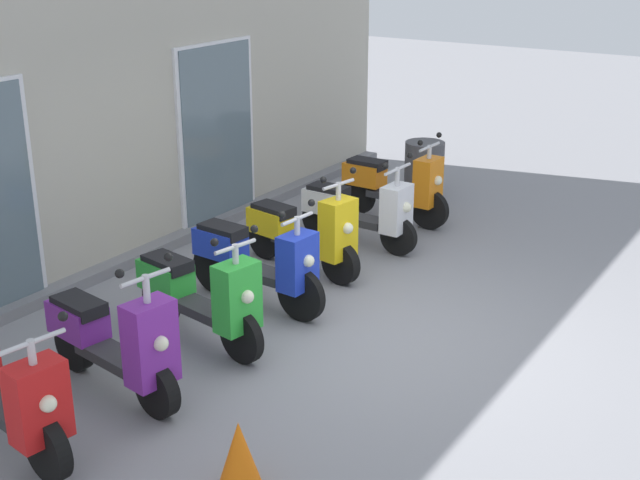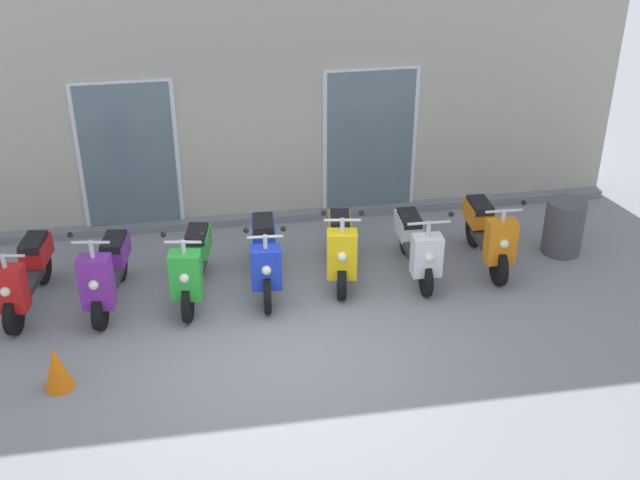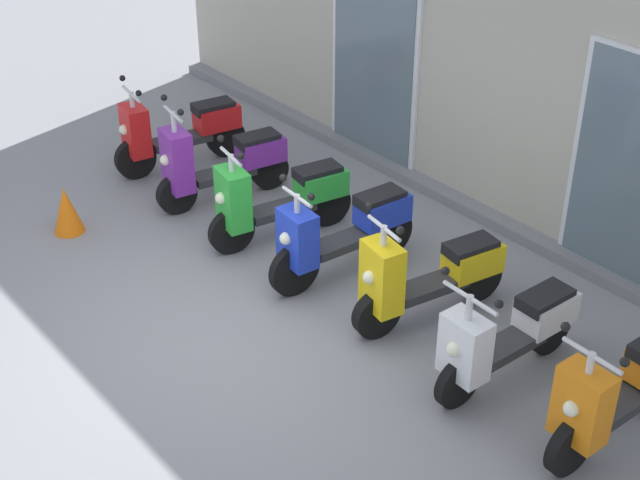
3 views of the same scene
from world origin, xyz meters
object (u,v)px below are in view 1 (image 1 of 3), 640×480
scooter_purple (115,341)px  traffic_cone (239,456)px  scooter_red (1,392)px  scooter_orange (395,185)px  scooter_green (200,294)px  trash_bin (424,170)px  scooter_blue (257,260)px  scooter_yellow (304,232)px  scooter_white (359,210)px

scooter_purple → traffic_cone: (-0.47, -1.62, -0.22)m
scooter_red → scooter_orange: size_ratio=1.04×
scooter_green → trash_bin: bearing=3.4°
scooter_purple → scooter_blue: scooter_purple is taller
scooter_purple → scooter_green: scooter_purple is taller
scooter_red → traffic_cone: 1.82m
scooter_red → scooter_blue: size_ratio=0.98×
scooter_purple → scooter_orange: scooter_purple is taller
scooter_yellow → scooter_white: 1.02m
scooter_blue → traffic_cone: scooter_blue is taller
scooter_yellow → trash_bin: size_ratio=2.03×
scooter_green → scooter_orange: scooter_green is taller
scooter_red → scooter_purple: (1.01, -0.11, 0.01)m
scooter_purple → scooter_orange: (5.06, 0.15, 0.02)m
trash_bin → scooter_orange: bearing=-172.0°
scooter_white → scooter_blue: bearing=-179.5°
scooter_yellow → trash_bin: bearing=2.3°
scooter_green → scooter_orange: size_ratio=1.03×
scooter_yellow → traffic_cone: size_ratio=3.07×
scooter_purple → scooter_white: 4.04m
scooter_white → scooter_purple: bearing=-178.8°
scooter_yellow → scooter_orange: size_ratio=1.02×
scooter_yellow → scooter_orange: scooter_yellow is taller
scooter_white → trash_bin: scooter_white is taller
scooter_white → scooter_red: bearing=179.7°
scooter_purple → scooter_green: size_ratio=0.98×
scooter_white → traffic_cone: bearing=-159.3°
scooter_red → traffic_cone: (0.54, -1.73, -0.21)m
scooter_purple → scooter_yellow: (3.02, 0.19, -0.02)m
scooter_orange → trash_bin: scooter_orange is taller
scooter_red → scooter_green: scooter_green is taller
scooter_orange → trash_bin: (1.18, 0.17, -0.10)m
scooter_blue → traffic_cone: size_ratio=3.23×
scooter_white → trash_bin: (2.21, 0.23, -0.06)m
scooter_purple → scooter_green: bearing=0.2°
scooter_orange → trash_bin: 1.20m
scooter_green → scooter_orange: 4.00m
scooter_white → scooter_green: bearing=-178.5°
scooter_green → trash_bin: 5.19m
scooter_yellow → scooter_white: size_ratio=1.02×
scooter_red → scooter_orange: bearing=0.4°
scooter_red → scooter_blue: scooter_red is taller
scooter_white → scooter_orange: (1.02, 0.07, 0.04)m
scooter_green → scooter_blue: 0.93m
scooter_green → scooter_yellow: (1.96, 0.18, -0.03)m
scooter_green → scooter_white: size_ratio=1.03×
scooter_green → scooter_blue: bearing=3.9°
traffic_cone → trash_bin: 6.99m
scooter_red → scooter_green: (2.07, -0.10, 0.02)m
scooter_green → traffic_cone: size_ratio=3.11×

